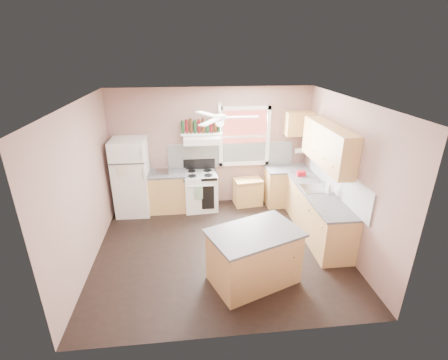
{
  "coord_description": "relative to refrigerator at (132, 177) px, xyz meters",
  "views": [
    {
      "loc": [
        -0.5,
        -5.09,
        3.5
      ],
      "look_at": [
        0.1,
        0.3,
        1.25
      ],
      "focal_mm": 26.0,
      "sensor_mm": 36.0,
      "label": 1
    }
  ],
  "objects": [
    {
      "name": "upper_cabinet_corner",
      "position": [
        3.73,
        0.19,
        1.05
      ],
      "size": [
        0.6,
        0.33,
        0.52
      ],
      "primitive_type": "cube",
      "color": "tan",
      "rests_on": "wall_back"
    },
    {
      "name": "wall_left",
      "position": [
        -0.49,
        -1.64,
        0.5
      ],
      "size": [
        0.05,
        4.0,
        2.7
      ],
      "primitive_type": "cube",
      "color": "#8C695E",
      "rests_on": "ground"
    },
    {
      "name": "toaster",
      "position": [
        0.69,
        -0.06,
        0.14
      ],
      "size": [
        0.3,
        0.19,
        0.18
      ],
      "primitive_type": "cube",
      "rotation": [
        0.0,
        0.0,
        -0.12
      ],
      "color": "silver",
      "rests_on": "counter_left"
    },
    {
      "name": "ceiling_fan_hub",
      "position": [
        1.78,
        -1.64,
        1.6
      ],
      "size": [
        0.2,
        0.2,
        0.08
      ],
      "primitive_type": "cylinder",
      "color": "white",
      "rests_on": "ceiling"
    },
    {
      "name": "counter_corner",
      "position": [
        3.53,
        0.06,
        0.03
      ],
      "size": [
        1.02,
        0.62,
        0.04
      ],
      "primitive_type": "cube",
      "color": "#515053",
      "rests_on": "base_cabinet_corner"
    },
    {
      "name": "wine_bottles",
      "position": [
        1.55,
        0.23,
        1.03
      ],
      "size": [
        0.86,
        0.06,
        0.31
      ],
      "color": "#143819",
      "rests_on": "bottle_shelf"
    },
    {
      "name": "cart",
      "position": [
        2.61,
        0.11,
        -0.53
      ],
      "size": [
        0.68,
        0.49,
        0.63
      ],
      "primitive_type": "cube",
      "rotation": [
        0.0,
        0.0,
        0.12
      ],
      "color": "tan",
      "rests_on": "floor"
    },
    {
      "name": "base_cabinet_left",
      "position": [
        0.72,
        0.06,
        -0.42
      ],
      "size": [
        0.9,
        0.6,
        0.86
      ],
      "primitive_type": "cube",
      "color": "tan",
      "rests_on": "floor"
    },
    {
      "name": "window_view",
      "position": [
        2.53,
        0.34,
        0.75
      ],
      "size": [
        1.0,
        0.02,
        1.2
      ],
      "primitive_type": "cube",
      "color": "maroon",
      "rests_on": "wall_back"
    },
    {
      "name": "wall_back",
      "position": [
        1.78,
        0.38,
        0.5
      ],
      "size": [
        4.5,
        0.05,
        2.7
      ],
      "primitive_type": "cube",
      "color": "#8C695E",
      "rests_on": "ground"
    },
    {
      "name": "base_cabinet_right",
      "position": [
        3.73,
        -1.34,
        -0.42
      ],
      "size": [
        0.6,
        2.2,
        0.86
      ],
      "primitive_type": "cube",
      "color": "tan",
      "rests_on": "floor"
    },
    {
      "name": "wall_right",
      "position": [
        4.06,
        -1.64,
        0.5
      ],
      "size": [
        0.05,
        4.0,
        2.7
      ],
      "primitive_type": "cube",
      "color": "#8C695E",
      "rests_on": "ground"
    },
    {
      "name": "counter_left",
      "position": [
        0.72,
        0.06,
        0.03
      ],
      "size": [
        0.92,
        0.62,
        0.04
      ],
      "primitive_type": "cube",
      "color": "#515053",
      "rests_on": "base_cabinet_left"
    },
    {
      "name": "soap_bottle",
      "position": [
        3.86,
        -1.43,
        0.16
      ],
      "size": [
        0.1,
        0.1,
        0.22
      ],
      "primitive_type": "imported",
      "rotation": [
        0.0,
        0.0,
        1.82
      ],
      "color": "silver",
      "rests_on": "counter_right"
    },
    {
      "name": "sink",
      "position": [
        3.72,
        -1.14,
        0.04
      ],
      "size": [
        0.55,
        0.45,
        0.03
      ],
      "primitive_type": "cube",
      "color": "silver",
      "rests_on": "counter_right"
    },
    {
      "name": "floor",
      "position": [
        1.78,
        -1.64,
        -0.85
      ],
      "size": [
        4.5,
        4.5,
        0.0
      ],
      "primitive_type": "plane",
      "color": "black",
      "rests_on": "ground"
    },
    {
      "name": "island",
      "position": [
        2.22,
        -2.59,
        -0.42
      ],
      "size": [
        1.5,
        1.23,
        0.86
      ],
      "primitive_type": "cube",
      "rotation": [
        0.0,
        0.0,
        0.38
      ],
      "color": "tan",
      "rests_on": "floor"
    },
    {
      "name": "window_frame",
      "position": [
        2.53,
        0.31,
        0.75
      ],
      "size": [
        1.16,
        0.07,
        1.36
      ],
      "primitive_type": "cube",
      "color": "white",
      "rests_on": "wall_back"
    },
    {
      "name": "stove",
      "position": [
        1.49,
        0.03,
        -0.42
      ],
      "size": [
        0.77,
        0.69,
        0.86
      ],
      "primitive_type": "cube",
      "rotation": [
        0.0,
        0.0,
        0.07
      ],
      "color": "white",
      "rests_on": "floor"
    },
    {
      "name": "refrigerator",
      "position": [
        0.0,
        0.0,
        0.0
      ],
      "size": [
        0.74,
        0.72,
        1.7
      ],
      "primitive_type": "cube",
      "rotation": [
        0.0,
        0.0,
        -0.03
      ],
      "color": "white",
      "rests_on": "floor"
    },
    {
      "name": "ceiling",
      "position": [
        1.78,
        -1.64,
        1.85
      ],
      "size": [
        4.5,
        4.5,
        0.0
      ],
      "primitive_type": "plane",
      "color": "white",
      "rests_on": "ground"
    },
    {
      "name": "backsplash_back",
      "position": [
        2.23,
        0.34,
        0.32
      ],
      "size": [
        2.9,
        0.03,
        0.55
      ],
      "primitive_type": "cube",
      "color": "white",
      "rests_on": "wall_back"
    },
    {
      "name": "bottle_shelf",
      "position": [
        1.55,
        0.23,
        0.87
      ],
      "size": [
        0.9,
        0.26,
        0.03
      ],
      "primitive_type": "cube",
      "color": "white",
      "rests_on": "range_hood"
    },
    {
      "name": "backsplash_right",
      "position": [
        4.02,
        -1.34,
        0.32
      ],
      "size": [
        0.03,
        2.6,
        0.55
      ],
      "primitive_type": "cube",
      "color": "white",
      "rests_on": "wall_right"
    },
    {
      "name": "faucet",
      "position": [
        3.88,
        -1.14,
        0.12
      ],
      "size": [
        0.03,
        0.03,
        0.14
      ],
      "primitive_type": "cylinder",
      "color": "silver",
      "rests_on": "sink"
    },
    {
      "name": "island_top",
      "position": [
        2.22,
        -2.59,
        0.03
      ],
      "size": [
        1.6,
        1.33,
        0.04
      ],
      "primitive_type": "cube",
      "rotation": [
        0.0,
        0.0,
        0.38
      ],
      "color": "#515053",
      "rests_on": "island"
    },
    {
      "name": "paper_towel",
      "position": [
        3.85,
        0.22,
        0.4
      ],
      "size": [
        0.26,
        0.12,
        0.12
      ],
      "primitive_type": "cylinder",
      "rotation": [
        0.0,
        1.57,
        0.0
      ],
      "color": "white",
      "rests_on": "wall_back"
    },
    {
      "name": "range_hood",
      "position": [
        1.55,
        0.11,
        0.77
      ],
      "size": [
        0.78,
        0.5,
        0.14
      ],
      "primitive_type": "cube",
      "color": "white",
      "rests_on": "wall_back"
    },
    {
      "name": "base_cabinet_corner",
      "position": [
        3.53,
        0.06,
        -0.42
      ],
      "size": [
        1.0,
        0.6,
        0.86
      ],
      "primitive_type": "cube",
      "color": "tan",
      "rests_on": "floor"
    },
    {
      "name": "red_caddy",
      "position": [
        3.66,
        -0.44,
        0.1
      ],
      "size": [
        0.18,
        0.12,
        0.1
      ],
      "primitive_type": "cube",
      "rotation": [
        0.0,
        0.0,
        0.01
      ],
      "color": "#B20F1D",
      "rests_on": "counter_right"
    },
    {
      "name": "counter_right",
      "position": [
        3.72,
        -1.34,
        0.03
      ],
      "size": [
        0.62,
        2.22,
        0.04
      ],
      "primitive_type": "cube",
      "color": "#515053",
      "rests_on": "base_cabinet_right"
    },
    {
      "name": "upper_cabinet_right",
      "position": [
        3.86,
        -1.14,
        0.93
      ],
      "size": [
        0.33,
        1.8,
        0.76
      ],
      "primitive_type": "cube",
      "color": "tan",
      "rests_on": "wall_right"
    }
  ]
}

